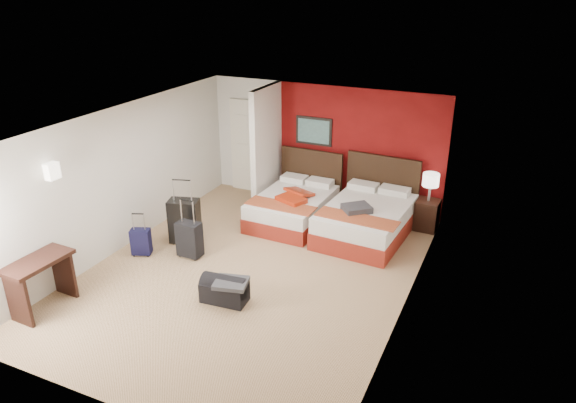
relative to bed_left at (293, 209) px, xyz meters
The scene contains 17 objects.
ground 2.08m from the bed_left, 85.27° to the right, with size 6.50×6.50×0.00m, color tan.
room_walls 1.70m from the bed_left, 152.75° to the right, with size 5.02×6.52×2.50m.
red_accent_panel 1.78m from the bed_left, 51.95° to the left, with size 3.50×0.04×2.50m, color maroon.
partition_wall 1.40m from the bed_left, 146.23° to the left, with size 0.12×1.20×2.50m, color silver.
entry_door 2.09m from the bed_left, 144.07° to the left, with size 0.82×0.06×2.05m, color silver.
bed_left is the anchor object (origin of this frame).
bed_right 1.49m from the bed_left, ahead, with size 1.42×2.02×0.61m, color white.
red_suitcase_open 0.35m from the bed_left, 45.00° to the right, with size 0.54×0.74×0.09m, color #AB290E.
jacket_bundle 1.48m from the bed_left, 13.06° to the right, with size 0.47×0.38×0.11m, color #3B3C40.
nightstand 2.57m from the bed_left, 16.98° to the left, with size 0.42×0.42×0.58m, color black.
table_lamp 2.64m from the bed_left, 16.98° to the left, with size 0.30×0.30×0.54m, color white.
suitcase_black 2.14m from the bed_left, 131.40° to the right, with size 0.53×0.33×0.79m, color black.
suitcase_charcoal 2.27m from the bed_left, 117.14° to the right, with size 0.41×0.25×0.61m, color black.
suitcase_navy 2.96m from the bed_left, 128.40° to the right, with size 0.33×0.20×0.45m, color black.
duffel_bag 2.96m from the bed_left, 86.08° to the right, with size 0.68×0.36×0.34m, color black.
jacket_draped 3.03m from the bed_left, 83.31° to the right, with size 0.47×0.40×0.06m, color #3A3B3F.
desk 4.69m from the bed_left, 116.35° to the right, with size 0.48×0.96×0.80m, color black.
Camera 1 is at (3.67, -6.64, 4.49)m, focal length 33.16 mm.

